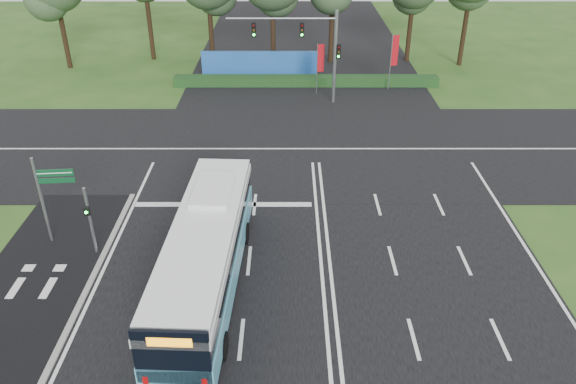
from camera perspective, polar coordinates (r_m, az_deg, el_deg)
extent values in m
plane|color=#284F1A|center=(26.03, 3.35, -7.03)|extent=(120.00, 120.00, 0.00)
cube|color=black|center=(26.02, 3.35, -6.99)|extent=(20.00, 120.00, 0.04)
cube|color=black|center=(36.34, 2.39, 4.39)|extent=(120.00, 14.00, 0.05)
cube|color=black|center=(26.06, -25.37, -10.27)|extent=(5.00, 18.00, 0.06)
cube|color=gray|center=(25.13, -20.35, -10.59)|extent=(0.25, 18.00, 0.12)
cube|color=#5EB9DA|center=(24.04, -8.22, -7.61)|extent=(3.11, 12.39, 1.13)
cube|color=black|center=(24.35, -8.14, -8.57)|extent=(3.08, 12.32, 0.31)
cube|color=black|center=(23.44, -8.40, -5.61)|extent=(3.00, 12.20, 0.97)
cube|color=white|center=(23.09, -8.51, -4.37)|extent=(3.11, 12.39, 0.36)
cube|color=white|center=(22.90, -8.58, -3.63)|extent=(3.03, 11.89, 0.36)
cube|color=white|center=(24.88, -7.61, 0.19)|extent=(1.77, 3.14, 0.26)
cube|color=black|center=(18.90, -11.70, -16.16)|extent=(2.49, 0.23, 2.25)
cube|color=orange|center=(18.37, -11.96, -14.68)|extent=(1.43, 0.12, 0.36)
cylinder|color=black|center=(27.36, -9.38, -4.03)|extent=(0.33, 1.08, 1.06)
cylinder|color=black|center=(26.99, -4.38, -4.20)|extent=(0.33, 1.08, 1.06)
cylinder|color=black|center=(21.81, -13.11, -14.80)|extent=(0.33, 1.08, 1.06)
cylinder|color=black|center=(21.33, -6.65, -15.28)|extent=(0.33, 1.08, 1.06)
cylinder|color=gray|center=(27.09, -19.42, -2.83)|extent=(0.14, 0.14, 3.48)
cube|color=black|center=(26.62, -19.76, -1.86)|extent=(0.32, 0.25, 0.40)
sphere|color=#19F233|center=(26.54, -19.83, -1.97)|extent=(0.14, 0.14, 0.14)
cylinder|color=gray|center=(28.48, -23.69, -0.88)|extent=(0.13, 0.13, 4.49)
cube|color=#0B4120|center=(27.56, -22.64, 1.81)|extent=(1.68, 0.21, 0.34)
cube|color=#0B4120|center=(27.73, -22.49, 1.09)|extent=(1.68, 0.21, 0.25)
cube|color=white|center=(27.53, -22.67, 1.78)|extent=(1.57, 0.15, 0.04)
cylinder|color=gray|center=(45.36, 2.96, 12.34)|extent=(0.06, 0.06, 4.10)
cube|color=#AC0E17|center=(45.22, 3.35, 13.42)|extent=(0.53, 0.22, 2.19)
cylinder|color=gray|center=(46.88, 10.37, 12.78)|extent=(0.07, 0.07, 4.55)
cube|color=#AC0E17|center=(46.80, 10.83, 13.93)|extent=(0.57, 0.28, 2.43)
cylinder|color=gray|center=(43.19, 4.79, 13.40)|extent=(0.24, 0.24, 7.00)
cylinder|color=gray|center=(42.33, -0.69, 17.21)|extent=(8.00, 0.16, 0.16)
cube|color=black|center=(42.52, 1.42, 16.16)|extent=(0.32, 0.28, 1.05)
cube|color=black|center=(42.58, -3.49, 16.13)|extent=(0.32, 0.28, 1.05)
cube|color=black|center=(43.08, 5.16, 14.03)|extent=(0.32, 0.28, 1.05)
cube|color=#133516|center=(47.82, 1.85, 11.21)|extent=(22.00, 1.20, 0.80)
cube|color=#1F57AD|center=(50.03, -2.93, 12.87)|extent=(10.00, 0.30, 2.20)
cylinder|color=black|center=(55.46, -21.92, 15.21)|extent=(0.44, 0.44, 7.18)
cylinder|color=black|center=(55.75, -14.00, 17.27)|extent=(0.44, 0.44, 8.69)
cylinder|color=black|center=(53.13, -7.87, 16.44)|extent=(0.44, 0.44, 7.21)
cylinder|color=black|center=(51.64, -1.54, 16.41)|extent=(0.44, 0.44, 7.38)
cylinder|color=black|center=(53.51, 4.47, 16.96)|extent=(0.44, 0.44, 7.66)
cylinder|color=black|center=(54.91, 12.32, 16.38)|extent=(0.44, 0.44, 7.00)
cylinder|color=black|center=(54.84, 17.61, 16.27)|extent=(0.44, 0.44, 8.08)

